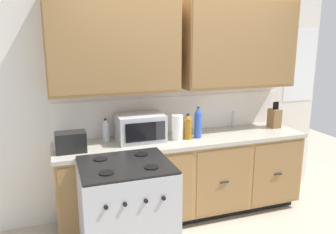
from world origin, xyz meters
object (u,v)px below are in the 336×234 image
(bottle_blue, at_px, (198,123))
(paper_towel_roll, at_px, (177,128))
(stove_range, at_px, (127,215))
(microwave, at_px, (140,127))
(knife_block, at_px, (274,118))
(bottle_amber, at_px, (188,127))
(bottle_clear, at_px, (106,130))
(toaster, at_px, (71,142))

(bottle_blue, bearing_deg, paper_towel_roll, 177.99)
(stove_range, relative_size, microwave, 1.98)
(microwave, xyz_separation_m, knife_block, (1.64, -0.00, -0.02))
(bottle_amber, bearing_deg, bottle_blue, 2.56)
(microwave, bearing_deg, knife_block, -0.09)
(microwave, xyz_separation_m, bottle_clear, (-0.34, 0.10, -0.02))
(bottle_amber, height_order, bottle_clear, bottle_amber)
(toaster, bearing_deg, knife_block, 3.23)
(microwave, distance_m, toaster, 0.72)
(bottle_clear, bearing_deg, bottle_amber, -14.20)
(bottle_blue, bearing_deg, microwave, 170.53)
(toaster, bearing_deg, stove_range, -54.57)
(paper_towel_roll, relative_size, bottle_amber, 0.96)
(paper_towel_roll, bearing_deg, knife_block, 4.07)
(bottle_clear, bearing_deg, bottle_blue, -12.19)
(stove_range, height_order, bottle_amber, bottle_amber)
(knife_block, relative_size, bottle_clear, 1.31)
(paper_towel_roll, bearing_deg, toaster, -177.75)
(stove_range, xyz_separation_m, toaster, (-0.40, 0.56, 0.53))
(microwave, distance_m, paper_towel_roll, 0.39)
(stove_range, distance_m, knife_block, 2.14)
(toaster, height_order, bottle_amber, bottle_amber)
(stove_range, distance_m, bottle_blue, 1.24)
(bottle_amber, bearing_deg, paper_towel_roll, 173.31)
(microwave, relative_size, paper_towel_roll, 1.85)
(bottle_amber, height_order, bottle_blue, bottle_blue)
(toaster, relative_size, bottle_amber, 1.03)
(knife_block, bearing_deg, bottle_amber, -174.87)
(paper_towel_roll, distance_m, bottle_clear, 0.74)
(bottle_amber, bearing_deg, toaster, -178.61)
(stove_range, bearing_deg, bottle_amber, 36.25)
(toaster, distance_m, bottle_amber, 1.19)
(microwave, height_order, bottle_amber, microwave)
(microwave, distance_m, bottle_blue, 0.62)
(knife_block, height_order, bottle_clear, knife_block)
(toaster, distance_m, knife_block, 2.35)
(microwave, xyz_separation_m, paper_towel_roll, (0.37, -0.09, -0.01))
(stove_range, bearing_deg, bottle_clear, 92.28)
(bottle_blue, height_order, bottle_clear, bottle_blue)
(knife_block, height_order, bottle_blue, bottle_blue)
(paper_towel_roll, height_order, bottle_amber, bottle_amber)
(bottle_clear, bearing_deg, paper_towel_roll, -15.36)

